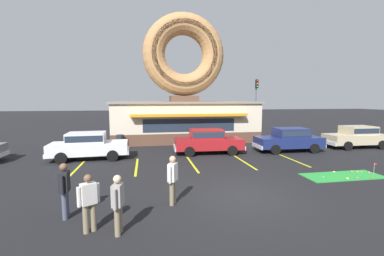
# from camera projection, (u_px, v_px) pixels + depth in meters

# --- Properties ---
(ground_plane) EXTENTS (160.00, 160.00, 0.00)m
(ground_plane) POSITION_uv_depth(u_px,v_px,m) (243.00, 196.00, 9.39)
(ground_plane) COLOR black
(donut_shop_building) EXTENTS (12.30, 6.75, 10.96)m
(donut_shop_building) POSITION_uv_depth(u_px,v_px,m) (184.00, 97.00, 22.60)
(donut_shop_building) COLOR brown
(donut_shop_building) RESTS_ON ground
(putting_mat) EXTENTS (3.67, 1.38, 0.03)m
(putting_mat) POSITION_uv_depth(u_px,v_px,m) (343.00, 176.00, 11.86)
(putting_mat) COLOR green
(putting_mat) RESTS_ON ground
(mini_donut_near_left) EXTENTS (0.13, 0.13, 0.04)m
(mini_donut_near_left) POSITION_uv_depth(u_px,v_px,m) (372.00, 177.00, 11.52)
(mini_donut_near_left) COLOR brown
(mini_donut_near_left) RESTS_ON putting_mat
(mini_donut_near_right) EXTENTS (0.13, 0.13, 0.04)m
(mini_donut_near_right) POSITION_uv_depth(u_px,v_px,m) (369.00, 172.00, 12.31)
(mini_donut_near_right) COLOR #D8667F
(mini_donut_near_right) RESTS_ON putting_mat
(mini_donut_mid_left) EXTENTS (0.13, 0.13, 0.04)m
(mini_donut_mid_left) POSITION_uv_depth(u_px,v_px,m) (361.00, 172.00, 12.40)
(mini_donut_mid_left) COLOR #A5724C
(mini_donut_mid_left) RESTS_ON putting_mat
(mini_donut_mid_centre) EXTENTS (0.13, 0.13, 0.04)m
(mini_donut_mid_centre) POSITION_uv_depth(u_px,v_px,m) (357.00, 172.00, 12.42)
(mini_donut_mid_centre) COLOR #D17F47
(mini_donut_mid_centre) RESTS_ON putting_mat
(mini_donut_mid_right) EXTENTS (0.13, 0.13, 0.04)m
(mini_donut_mid_right) POSITION_uv_depth(u_px,v_px,m) (347.00, 178.00, 11.40)
(mini_donut_mid_right) COLOR #E5C666
(mini_donut_mid_right) RESTS_ON putting_mat
(mini_donut_far_left) EXTENTS (0.13, 0.13, 0.04)m
(mini_donut_far_left) POSITION_uv_depth(u_px,v_px,m) (352.00, 171.00, 12.51)
(mini_donut_far_left) COLOR #D17F47
(mini_donut_far_left) RESTS_ON putting_mat
(mini_donut_far_centre) EXTENTS (0.13, 0.13, 0.04)m
(mini_donut_far_centre) POSITION_uv_depth(u_px,v_px,m) (334.00, 172.00, 12.43)
(mini_donut_far_centre) COLOR #E5C666
(mini_donut_far_centre) RESTS_ON putting_mat
(mini_donut_far_right) EXTENTS (0.13, 0.13, 0.04)m
(mini_donut_far_right) POSITION_uv_depth(u_px,v_px,m) (357.00, 178.00, 11.46)
(mini_donut_far_right) COLOR #A5724C
(mini_donut_far_right) RESTS_ON putting_mat
(golf_ball) EXTENTS (0.04, 0.04, 0.04)m
(golf_ball) POSITION_uv_depth(u_px,v_px,m) (323.00, 177.00, 11.59)
(golf_ball) COLOR white
(golf_ball) RESTS_ON putting_mat
(putting_flag_pin) EXTENTS (0.13, 0.01, 0.55)m
(putting_flag_pin) POSITION_uv_depth(u_px,v_px,m) (375.00, 166.00, 12.02)
(putting_flag_pin) COLOR silver
(putting_flag_pin) RESTS_ON putting_mat
(car_champagne) EXTENTS (4.61, 2.07, 1.60)m
(car_champagne) POSITION_uv_depth(u_px,v_px,m) (357.00, 136.00, 18.90)
(car_champagne) COLOR #BCAD89
(car_champagne) RESTS_ON ground
(car_red) EXTENTS (4.64, 2.14, 1.60)m
(car_red) POSITION_uv_depth(u_px,v_px,m) (208.00, 140.00, 16.86)
(car_red) COLOR maroon
(car_red) RESTS_ON ground
(car_white) EXTENTS (4.64, 2.14, 1.60)m
(car_white) POSITION_uv_depth(u_px,v_px,m) (88.00, 145.00, 15.21)
(car_white) COLOR silver
(car_white) RESTS_ON ground
(car_navy) EXTENTS (4.61, 2.09, 1.60)m
(car_navy) POSITION_uv_depth(u_px,v_px,m) (289.00, 139.00, 17.54)
(car_navy) COLOR navy
(car_navy) RESTS_ON ground
(pedestrian_blue_sweater_man) EXTENTS (0.31, 0.59, 1.60)m
(pedestrian_blue_sweater_man) POSITION_uv_depth(u_px,v_px,m) (118.00, 202.00, 6.66)
(pedestrian_blue_sweater_man) COLOR #7F7056
(pedestrian_blue_sweater_man) RESTS_ON ground
(pedestrian_hooded_kid) EXTENTS (0.52, 0.40, 1.58)m
(pedestrian_hooded_kid) POSITION_uv_depth(u_px,v_px,m) (89.00, 201.00, 6.78)
(pedestrian_hooded_kid) COLOR #7F7056
(pedestrian_hooded_kid) RESTS_ON ground
(pedestrian_leather_jacket_man) EXTENTS (0.39, 0.54, 1.67)m
(pedestrian_leather_jacket_man) POSITION_uv_depth(u_px,v_px,m) (173.00, 178.00, 8.59)
(pedestrian_leather_jacket_man) COLOR #7F7056
(pedestrian_leather_jacket_man) RESTS_ON ground
(pedestrian_clipboard_woman) EXTENTS (0.25, 0.60, 1.67)m
(pedestrian_clipboard_woman) POSITION_uv_depth(u_px,v_px,m) (65.00, 188.00, 7.57)
(pedestrian_clipboard_woman) COLOR #474C66
(pedestrian_clipboard_woman) RESTS_ON ground
(trash_bin) EXTENTS (0.57, 0.57, 0.97)m
(trash_bin) POSITION_uv_depth(u_px,v_px,m) (120.00, 141.00, 18.74)
(trash_bin) COLOR #232833
(trash_bin) RESTS_ON ground
(traffic_light_pole) EXTENTS (0.28, 0.47, 5.80)m
(traffic_light_pole) POSITION_uv_depth(u_px,v_px,m) (256.00, 98.00, 28.11)
(traffic_light_pole) COLOR #595B60
(traffic_light_pole) RESTS_ON ground
(parking_stripe_far_left) EXTENTS (0.12, 3.60, 0.01)m
(parking_stripe_far_left) POSITION_uv_depth(u_px,v_px,m) (76.00, 169.00, 13.04)
(parking_stripe_far_left) COLOR yellow
(parking_stripe_far_left) RESTS_ON ground
(parking_stripe_left) EXTENTS (0.12, 3.60, 0.01)m
(parking_stripe_left) POSITION_uv_depth(u_px,v_px,m) (137.00, 167.00, 13.57)
(parking_stripe_left) COLOR yellow
(parking_stripe_left) RESTS_ON ground
(parking_stripe_mid_left) EXTENTS (0.12, 3.60, 0.01)m
(parking_stripe_mid_left) POSITION_uv_depth(u_px,v_px,m) (192.00, 164.00, 14.10)
(parking_stripe_mid_left) COLOR yellow
(parking_stripe_mid_left) RESTS_ON ground
(parking_stripe_centre) EXTENTS (0.12, 3.60, 0.01)m
(parking_stripe_centre) POSITION_uv_depth(u_px,v_px,m) (244.00, 162.00, 14.64)
(parking_stripe_centre) COLOR yellow
(parking_stripe_centre) RESTS_ON ground
(parking_stripe_mid_right) EXTENTS (0.12, 3.60, 0.01)m
(parking_stripe_mid_right) POSITION_uv_depth(u_px,v_px,m) (292.00, 160.00, 15.17)
(parking_stripe_mid_right) COLOR yellow
(parking_stripe_mid_right) RESTS_ON ground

